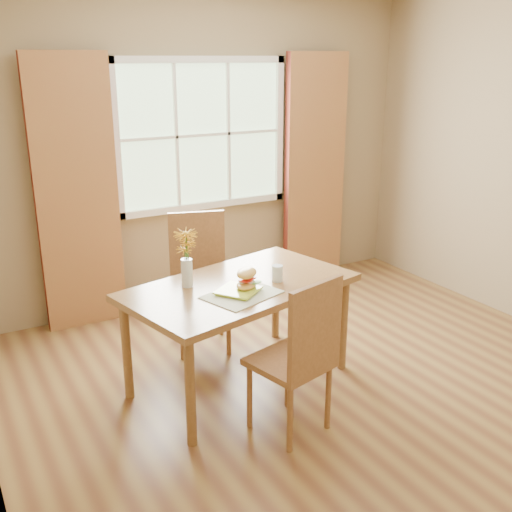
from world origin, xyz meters
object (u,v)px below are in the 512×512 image
Objects in this scene: water_glass at (277,274)px; flower_vase at (186,251)px; dining_table at (240,294)px; chair_far at (199,274)px; chair_near at (301,352)px; croissant_sandwich at (247,279)px.

water_glass is 0.29× the size of flower_vase.
dining_table is 0.46m from flower_vase.
water_glass is at bearing -57.78° from chair_far.
chair_near is 2.59× the size of flower_vase.
chair_far is (0.01, 1.41, 0.02)m from chair_near.
dining_table is at bearing 77.67° from chair_near.
chair_near is at bearing -128.43° from croissant_sandwich.
chair_far reaches higher than water_glass.
chair_near is at bearing -68.00° from flower_vase.
flower_vase is at bearing 144.87° from dining_table.
dining_table is 4.30× the size of flower_vase.
chair_near is 0.99m from flower_vase.
dining_table is 0.28m from water_glass.
chair_near is 9.04× the size of water_glass.
flower_vase reaches higher than croissant_sandwich.
chair_near is 0.63m from croissant_sandwich.
chair_far is 0.84m from water_glass.
chair_far is at bearing 75.75° from chair_near.
chair_near reaches higher than water_glass.
croissant_sandwich is (-0.02, -0.13, 0.16)m from dining_table.
chair_far is 2.71× the size of flower_vase.
flower_vase is at bearing 97.97° from chair_near.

